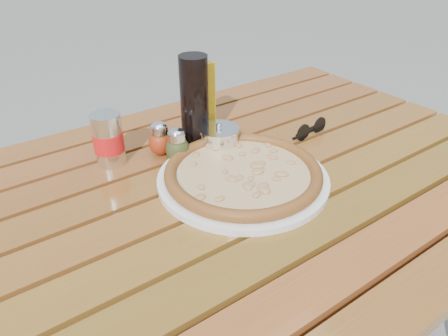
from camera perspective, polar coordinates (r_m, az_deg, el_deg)
table at (r=0.96m, az=0.71°, el=-5.93°), size 1.40×0.90×0.75m
plate at (r=0.92m, az=2.49°, el=-1.42°), size 0.37×0.37×0.01m
pizza at (r=0.91m, az=2.51°, el=-0.59°), size 0.39×0.39×0.03m
pepper_shaker at (r=1.02m, az=-8.35°, el=3.75°), size 0.06×0.06×0.08m
oregano_shaker at (r=0.98m, az=-6.12°, el=2.88°), size 0.07×0.07×0.08m
dark_bottle at (r=1.02m, az=-3.88°, el=8.53°), size 0.08×0.08×0.22m
soda_can at (r=0.99m, az=-14.88°, el=3.57°), size 0.09×0.09×0.12m
olive_oil_cruet at (r=1.07m, az=-3.19°, el=8.82°), size 0.06×0.06×0.21m
parmesan_tin at (r=1.02m, az=-0.66°, el=3.80°), size 0.12×0.12×0.07m
sunglasses at (r=1.13m, az=11.24°, el=4.97°), size 0.11×0.03×0.04m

